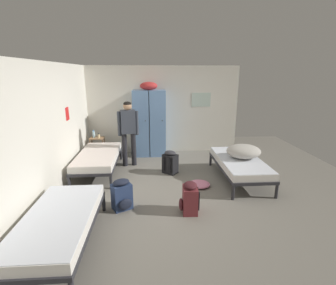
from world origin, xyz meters
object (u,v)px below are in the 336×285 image
shelf_unit (97,145)px  clothes_pile_pink (199,184)px  bed_left_rear (98,157)px  person_traveler (128,128)px  bedding_heap (244,151)px  locker_bank (149,122)px  water_bottle (94,134)px  backpack_navy (122,195)px  backpack_maroon (189,198)px  lotion_bottle (99,136)px  bed_left_front (58,222)px  backpack_black (170,162)px  bed_right (239,163)px

shelf_unit → clothes_pile_pink: bearing=-39.7°
bed_left_rear → person_traveler: bearing=32.1°
shelf_unit → bedding_heap: bearing=-26.0°
locker_bank → water_bottle: 1.58m
shelf_unit → backpack_navy: shelf_unit is taller
backpack_maroon → clothes_pile_pink: bearing=70.1°
shelf_unit → bed_left_rear: bearing=-77.7°
lotion_bottle → backpack_maroon: bearing=-55.8°
shelf_unit → bedding_heap: (3.54, -1.72, 0.29)m
locker_bank → bed_left_front: 4.20m
bedding_heap → backpack_black: size_ratio=1.37×
backpack_maroon → shelf_unit: bearing=124.8°
person_traveler → bed_right: bearing=-23.1°
backpack_navy → clothes_pile_pink: (1.51, 0.81, -0.21)m
lotion_bottle → bedding_heap: bearing=-25.9°
backpack_navy → clothes_pile_pink: 1.73m
bed_right → bedding_heap: bearing=30.9°
water_bottle → backpack_navy: water_bottle is taller
bedding_heap → person_traveler: size_ratio=0.46×
locker_bank → bed_left_front: size_ratio=1.09×
locker_bank → bed_right: 2.81m
person_traveler → clothes_pile_pink: 2.27m
locker_bank → bed_right: locker_bank is taller
shelf_unit → backpack_maroon: (2.14, -3.08, -0.09)m
bed_left_front → person_traveler: 3.26m
bed_right → backpack_black: (-1.49, 0.48, -0.12)m
water_bottle → backpack_maroon: 3.83m
bed_left_rear → backpack_maroon: backpack_maroon is taller
shelf_unit → person_traveler: 1.35m
bed_left_rear → backpack_navy: size_ratio=3.45×
bed_left_rear → clothes_pile_pink: bearing=-22.4°
bed_left_front → bed_right: size_ratio=1.00×
bed_left_rear → clothes_pile_pink: 2.46m
shelf_unit → backpack_black: bearing=-33.6°
backpack_navy → bed_left_front: bearing=-127.6°
bed_left_front → backpack_navy: (0.74, 0.96, -0.12)m
shelf_unit → bedding_heap: size_ratio=0.76×
bed_left_rear → lotion_bottle: size_ratio=14.34×
water_bottle → locker_bank: bearing=4.2°
bed_right → person_traveler: size_ratio=1.16×
person_traveler → lotion_bottle: bearing=142.4°
bedding_heap → backpack_black: (-1.58, 0.43, -0.38)m
bed_left_front → backpack_maroon: 2.04m
bed_right → lotion_bottle: (-3.37, 1.74, 0.25)m
bedding_heap → backpack_maroon: bedding_heap is taller
person_traveler → locker_bank: bearing=58.5°
bedding_heap → water_bottle: 4.01m
bedding_heap → backpack_black: 1.68m
backpack_black → backpack_navy: size_ratio=1.00×
bed_left_rear → bed_right: bearing=-11.1°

